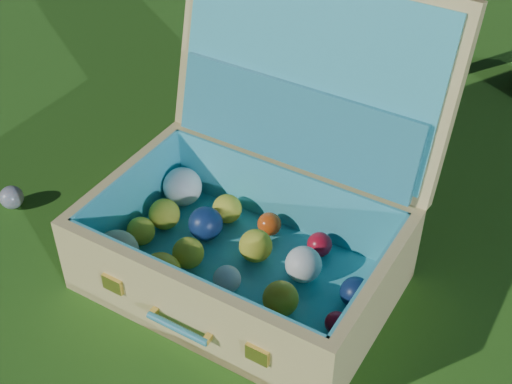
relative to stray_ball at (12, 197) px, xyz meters
The scene contains 3 objects.
ground 0.72m from the stray_ball, ahead, with size 60.00×60.00×0.00m, color #215114.
stray_ball is the anchor object (origin of this frame).
suitcase 0.67m from the stray_ball, ahead, with size 0.74×0.68×0.62m.
Camera 1 is at (0.38, -1.02, 1.19)m, focal length 50.00 mm.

